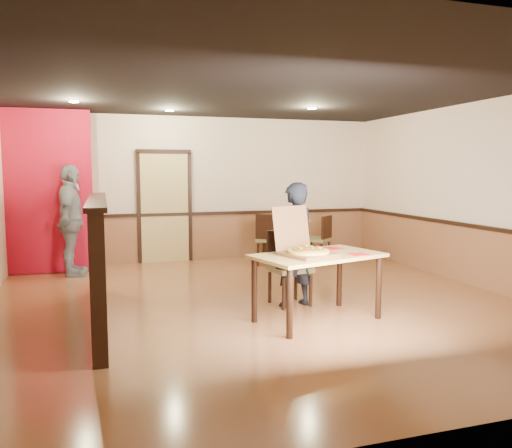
{
  "coord_description": "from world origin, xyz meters",
  "views": [
    {
      "loc": [
        -1.94,
        -6.19,
        1.76
      ],
      "look_at": [
        -0.03,
        0.0,
        1.07
      ],
      "focal_mm": 35.0,
      "sensor_mm": 36.0,
      "label": 1
    }
  ],
  "objects_px": {
    "diner": "(294,245)",
    "pizza_box": "(305,249)",
    "passerby": "(71,220)",
    "diner_chair": "(287,264)",
    "side_chair_left": "(271,237)",
    "condiment": "(282,215)",
    "side_chair_right": "(320,237)",
    "main_table": "(318,263)",
    "side_table": "(284,228)"
  },
  "relations": [
    {
      "from": "side_chair_left",
      "to": "passerby",
      "type": "height_order",
      "value": "passerby"
    },
    {
      "from": "side_chair_right",
      "to": "condiment",
      "type": "distance_m",
      "value": 0.93
    },
    {
      "from": "main_table",
      "to": "side_table",
      "type": "height_order",
      "value": "side_table"
    },
    {
      "from": "diner",
      "to": "side_chair_right",
      "type": "bearing_deg",
      "value": -132.62
    },
    {
      "from": "diner",
      "to": "passerby",
      "type": "distance_m",
      "value": 4.05
    },
    {
      "from": "diner",
      "to": "condiment",
      "type": "distance_m",
      "value": 3.53
    },
    {
      "from": "condiment",
      "to": "pizza_box",
      "type": "bearing_deg",
      "value": -106.46
    },
    {
      "from": "passerby",
      "to": "condiment",
      "type": "height_order",
      "value": "passerby"
    },
    {
      "from": "side_chair_left",
      "to": "condiment",
      "type": "relative_size",
      "value": 6.58
    },
    {
      "from": "diner_chair",
      "to": "pizza_box",
      "type": "bearing_deg",
      "value": -105.09
    },
    {
      "from": "diner",
      "to": "side_table",
      "type": "bearing_deg",
      "value": -120.47
    },
    {
      "from": "side_chair_right",
      "to": "side_table",
      "type": "bearing_deg",
      "value": -92.84
    },
    {
      "from": "side_chair_left",
      "to": "side_table",
      "type": "bearing_deg",
      "value": -88.35
    },
    {
      "from": "diner",
      "to": "pizza_box",
      "type": "relative_size",
      "value": 2.15
    },
    {
      "from": "main_table",
      "to": "side_chair_left",
      "type": "bearing_deg",
      "value": 64.71
    },
    {
      "from": "side_chair_left",
      "to": "pizza_box",
      "type": "bearing_deg",
      "value": 118.79
    },
    {
      "from": "side_chair_right",
      "to": "side_table",
      "type": "relative_size",
      "value": 1.06
    },
    {
      "from": "main_table",
      "to": "side_chair_right",
      "type": "bearing_deg",
      "value": 49.43
    },
    {
      "from": "side_table",
      "to": "main_table",
      "type": "bearing_deg",
      "value": -105.0
    },
    {
      "from": "side_table",
      "to": "side_chair_right",
      "type": "bearing_deg",
      "value": -50.44
    },
    {
      "from": "side_chair_left",
      "to": "side_chair_right",
      "type": "xyz_separation_m",
      "value": [
        0.99,
        0.0,
        -0.03
      ]
    },
    {
      "from": "diner",
      "to": "passerby",
      "type": "bearing_deg",
      "value": -57.12
    },
    {
      "from": "side_chair_right",
      "to": "main_table",
      "type": "bearing_deg",
      "value": 22.78
    },
    {
      "from": "side_chair_left",
      "to": "passerby",
      "type": "distance_m",
      "value": 3.49
    },
    {
      "from": "main_table",
      "to": "pizza_box",
      "type": "height_order",
      "value": "pizza_box"
    },
    {
      "from": "side_chair_left",
      "to": "side_table",
      "type": "xyz_separation_m",
      "value": [
        0.5,
        0.6,
        0.1
      ]
    },
    {
      "from": "main_table",
      "to": "passerby",
      "type": "relative_size",
      "value": 0.89
    },
    {
      "from": "passerby",
      "to": "diner",
      "type": "bearing_deg",
      "value": -130.04
    },
    {
      "from": "main_table",
      "to": "side_chair_right",
      "type": "xyz_separation_m",
      "value": [
        1.56,
        3.37,
        -0.18
      ]
    },
    {
      "from": "passerby",
      "to": "side_chair_right",
      "type": "bearing_deg",
      "value": -87.14
    },
    {
      "from": "side_table",
      "to": "diner",
      "type": "xyz_separation_m",
      "value": [
        -1.1,
        -3.3,
        0.18
      ]
    },
    {
      "from": "diner_chair",
      "to": "side_table",
      "type": "height_order",
      "value": "diner_chair"
    },
    {
      "from": "side_chair_left",
      "to": "condiment",
      "type": "distance_m",
      "value": 0.88
    },
    {
      "from": "side_chair_right",
      "to": "condiment",
      "type": "bearing_deg",
      "value": -93.58
    },
    {
      "from": "main_table",
      "to": "condiment",
      "type": "xyz_separation_m",
      "value": [
        1.03,
        4.03,
        0.2
      ]
    },
    {
      "from": "side_table",
      "to": "passerby",
      "type": "distance_m",
      "value": 3.99
    },
    {
      "from": "side_chair_right",
      "to": "condiment",
      "type": "height_order",
      "value": "condiment"
    },
    {
      "from": "diner",
      "to": "pizza_box",
      "type": "bearing_deg",
      "value": 66.48
    },
    {
      "from": "main_table",
      "to": "diner_chair",
      "type": "xyz_separation_m",
      "value": [
        -0.06,
        0.82,
        -0.15
      ]
    },
    {
      "from": "passerby",
      "to": "pizza_box",
      "type": "relative_size",
      "value": 2.49
    },
    {
      "from": "main_table",
      "to": "side_chair_left",
      "type": "relative_size",
      "value": 1.7
    },
    {
      "from": "side_chair_right",
      "to": "pizza_box",
      "type": "height_order",
      "value": "pizza_box"
    },
    {
      "from": "main_table",
      "to": "diner",
      "type": "xyz_separation_m",
      "value": [
        -0.03,
        0.67,
        0.12
      ]
    },
    {
      "from": "diner",
      "to": "pizza_box",
      "type": "xyz_separation_m",
      "value": [
        -0.14,
        -0.71,
        0.06
      ]
    },
    {
      "from": "main_table",
      "to": "passerby",
      "type": "xyz_separation_m",
      "value": [
        -2.89,
        3.54,
        0.25
      ]
    },
    {
      "from": "diner_chair",
      "to": "side_chair_left",
      "type": "xyz_separation_m",
      "value": [
        0.63,
        2.55,
        0.0
      ]
    },
    {
      "from": "main_table",
      "to": "side_chair_right",
      "type": "relative_size",
      "value": 1.81
    },
    {
      "from": "side_chair_left",
      "to": "condiment",
      "type": "bearing_deg",
      "value": -83.53
    },
    {
      "from": "pizza_box",
      "to": "condiment",
      "type": "distance_m",
      "value": 4.25
    },
    {
      "from": "diner",
      "to": "condiment",
      "type": "xyz_separation_m",
      "value": [
        1.06,
        3.36,
        0.08
      ]
    }
  ]
}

